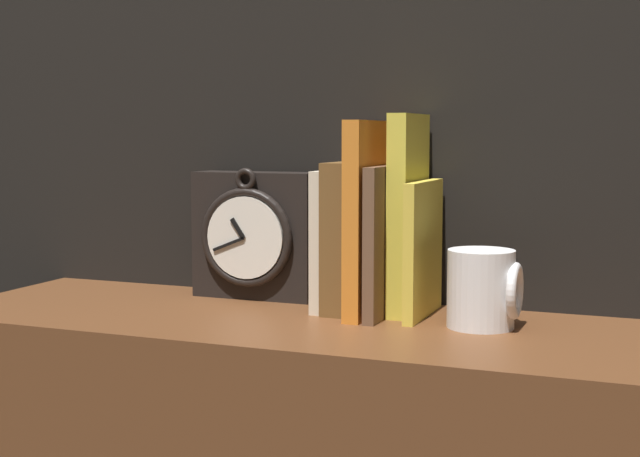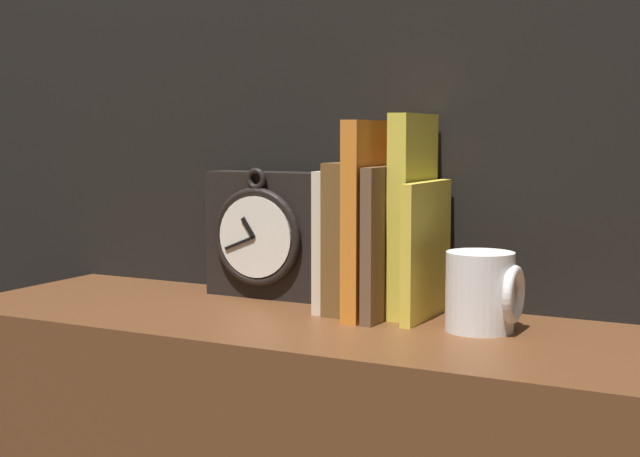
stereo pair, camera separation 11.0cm
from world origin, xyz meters
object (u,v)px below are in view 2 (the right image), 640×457
(book_slot1_brown, at_px, (355,237))
(book_slot3_brown, at_px, (391,241))
(clock, at_px, (267,234))
(book_slot5_yellow, at_px, (427,250))
(book_slot2_orange, at_px, (374,218))
(book_slot0_cream, at_px, (338,239))
(mug, at_px, (483,292))
(book_slot4_yellow, at_px, (413,215))

(book_slot1_brown, relative_size, book_slot3_brown, 1.02)
(clock, xyz_separation_m, book_slot5_yellow, (0.26, -0.04, -0.00))
(book_slot2_orange, distance_m, book_slot3_brown, 0.04)
(book_slot0_cream, height_order, book_slot2_orange, book_slot2_orange)
(book_slot5_yellow, bearing_deg, mug, -25.01)
(book_slot5_yellow, xyz_separation_m, mug, (0.09, -0.04, -0.04))
(book_slot1_brown, relative_size, mug, 2.08)
(book_slot4_yellow, bearing_deg, book_slot5_yellow, -30.13)
(book_slot2_orange, bearing_deg, book_slot4_yellow, 25.60)
(book_slot5_yellow, bearing_deg, book_slot3_brown, -171.24)
(book_slot3_brown, distance_m, book_slot5_yellow, 0.05)
(book_slot0_cream, relative_size, book_slot5_yellow, 1.07)
(book_slot1_brown, bearing_deg, book_slot4_yellow, 5.62)
(book_slot0_cream, relative_size, book_slot4_yellow, 0.72)
(book_slot2_orange, bearing_deg, book_slot0_cream, 164.30)
(book_slot3_brown, height_order, mug, book_slot3_brown)
(book_slot0_cream, bearing_deg, mug, -13.09)
(book_slot4_yellow, bearing_deg, book_slot0_cream, -177.56)
(book_slot2_orange, height_order, book_slot3_brown, book_slot2_orange)
(book_slot3_brown, bearing_deg, book_slot4_yellow, 45.44)
(clock, relative_size, book_slot2_orange, 0.75)
(clock, bearing_deg, mug, -12.78)
(clock, distance_m, book_slot4_yellow, 0.23)
(book_slot0_cream, distance_m, mug, 0.22)
(book_slot2_orange, relative_size, mug, 2.65)
(book_slot4_yellow, xyz_separation_m, mug, (0.11, -0.05, -0.08))
(book_slot1_brown, distance_m, mug, 0.20)
(clock, distance_m, book_slot2_orange, 0.19)
(book_slot0_cream, distance_m, book_slot2_orange, 0.07)
(book_slot2_orange, bearing_deg, book_slot1_brown, 157.69)
(clock, relative_size, book_slot5_yellow, 1.07)
(mug, bearing_deg, book_slot5_yellow, 154.99)
(book_slot2_orange, bearing_deg, book_slot5_yellow, 5.70)
(book_slot1_brown, xyz_separation_m, book_slot3_brown, (0.06, -0.01, -0.00))
(book_slot0_cream, xyz_separation_m, book_slot2_orange, (0.06, -0.02, 0.03))
(book_slot3_brown, relative_size, mug, 2.04)
(book_slot3_brown, bearing_deg, book_slot0_cream, 168.45)
(book_slot3_brown, height_order, book_slot4_yellow, book_slot4_yellow)
(book_slot3_brown, bearing_deg, book_slot1_brown, 166.28)
(book_slot0_cream, distance_m, book_slot3_brown, 0.08)
(book_slot2_orange, height_order, book_slot5_yellow, book_slot2_orange)
(book_slot4_yellow, relative_size, book_slot5_yellow, 1.49)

